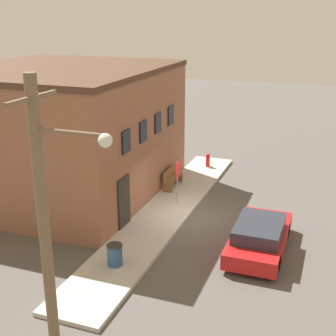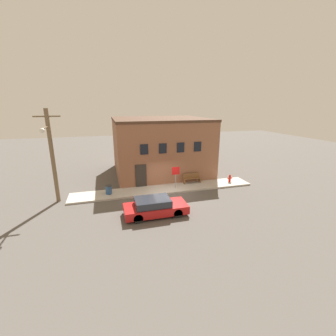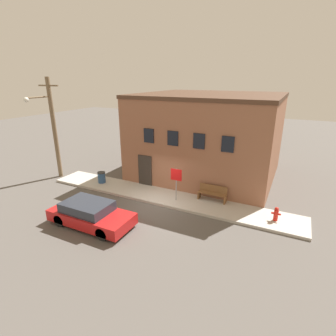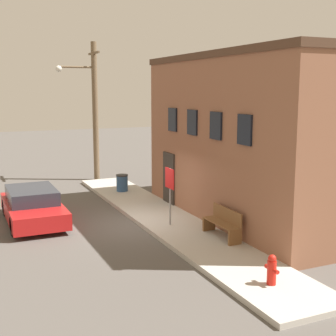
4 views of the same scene
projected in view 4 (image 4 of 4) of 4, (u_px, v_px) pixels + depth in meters
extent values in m
plane|color=#56514C|center=(137.00, 225.00, 16.47)|extent=(80.00, 80.00, 0.00)
cube|color=#BCB7AD|center=(165.00, 219.00, 16.89)|extent=(16.09, 2.14, 0.15)
cube|color=#8E5B42|center=(306.00, 138.00, 17.80)|extent=(9.58, 8.81, 5.73)
cube|color=#4C3323|center=(310.00, 58.00, 17.31)|extent=(9.68, 8.91, 0.24)
cube|color=black|center=(173.00, 120.00, 18.16)|extent=(0.70, 0.08, 0.90)
cube|color=black|center=(192.00, 122.00, 16.65)|extent=(0.70, 0.08, 0.90)
cube|color=black|center=(216.00, 126.00, 15.14)|extent=(0.70, 0.08, 0.90)
cube|color=black|center=(245.00, 130.00, 13.64)|extent=(0.70, 0.08, 0.90)
cube|color=#2D2823|center=(169.00, 180.00, 18.89)|extent=(1.00, 0.08, 2.20)
cylinder|color=red|center=(272.00, 273.00, 11.04)|extent=(0.22, 0.22, 0.58)
sphere|color=red|center=(272.00, 259.00, 10.98)|extent=(0.20, 0.20, 0.20)
cylinder|color=red|center=(267.00, 267.00, 11.18)|extent=(0.12, 0.10, 0.10)
cylinder|color=red|center=(276.00, 272.00, 10.87)|extent=(0.12, 0.10, 0.10)
cylinder|color=gray|center=(170.00, 197.00, 15.81)|extent=(0.06, 0.06, 1.95)
cube|color=red|center=(170.00, 178.00, 15.69)|extent=(0.69, 0.02, 0.69)
cube|color=brown|center=(209.00, 224.00, 15.29)|extent=(0.08, 0.44, 0.44)
cube|color=brown|center=(235.00, 238.00, 13.86)|extent=(0.08, 0.44, 0.44)
cube|color=brown|center=(221.00, 223.00, 14.53)|extent=(1.66, 0.44, 0.04)
cube|color=brown|center=(227.00, 215.00, 14.58)|extent=(1.66, 0.04, 0.44)
cylinder|color=#2D517F|center=(122.00, 183.00, 21.18)|extent=(0.51, 0.51, 0.70)
cylinder|color=#2D2D2D|center=(122.00, 175.00, 21.12)|extent=(0.54, 0.54, 0.06)
cylinder|color=brown|center=(95.00, 112.00, 24.08)|extent=(0.29, 0.29, 7.08)
cylinder|color=brown|center=(77.00, 67.00, 23.34)|extent=(0.10, 1.79, 0.10)
sphere|color=silver|center=(59.00, 69.00, 23.00)|extent=(0.32, 0.32, 0.32)
cube|color=brown|center=(94.00, 53.00, 23.59)|extent=(1.80, 0.10, 0.10)
cylinder|color=black|center=(64.00, 221.00, 15.87)|extent=(0.63, 0.20, 0.63)
cylinder|color=black|center=(14.00, 226.00, 15.21)|extent=(0.63, 0.20, 0.63)
cylinder|color=black|center=(50.00, 203.00, 18.26)|extent=(0.63, 0.20, 0.63)
cylinder|color=black|center=(6.00, 208.00, 17.60)|extent=(0.63, 0.20, 0.63)
cube|color=red|center=(33.00, 210.00, 16.71)|extent=(4.29, 1.84, 0.56)
cube|color=#282D38|center=(32.00, 195.00, 16.82)|extent=(2.36, 1.62, 0.48)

